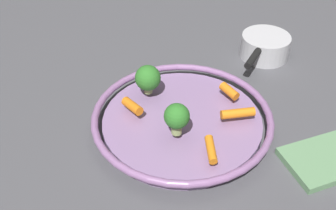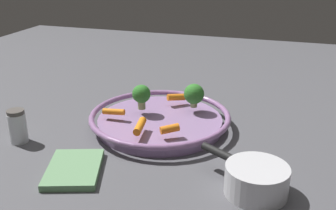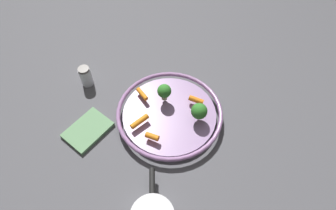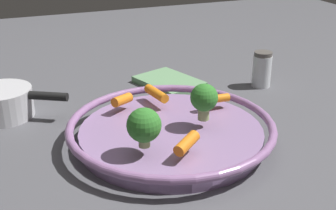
# 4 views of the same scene
# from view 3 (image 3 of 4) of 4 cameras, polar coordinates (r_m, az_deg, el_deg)

# --- Properties ---
(ground_plane) EXTENTS (2.20, 2.20, 0.00)m
(ground_plane) POSITION_cam_3_polar(r_m,az_deg,el_deg) (0.98, 0.28, -2.53)
(ground_plane) COLOR #4C4C51
(serving_bowl) EXTENTS (0.35, 0.35, 0.04)m
(serving_bowl) POSITION_cam_3_polar(r_m,az_deg,el_deg) (0.97, 0.28, -1.85)
(serving_bowl) COLOR #8E709E
(serving_bowl) RESTS_ON ground_plane
(baby_carrot_back) EXTENTS (0.04, 0.05, 0.02)m
(baby_carrot_back) POSITION_cam_3_polar(r_m,az_deg,el_deg) (0.89, -3.11, -6.17)
(baby_carrot_back) COLOR orange
(baby_carrot_back) RESTS_ON serving_bowl
(baby_carrot_near_rim) EXTENTS (0.07, 0.03, 0.02)m
(baby_carrot_near_rim) POSITION_cam_3_polar(r_m,az_deg,el_deg) (0.92, -5.59, -3.21)
(baby_carrot_near_rim) COLOR orange
(baby_carrot_near_rim) RESTS_ON serving_bowl
(baby_carrot_right) EXTENTS (0.04, 0.05, 0.02)m
(baby_carrot_right) POSITION_cam_3_polar(r_m,az_deg,el_deg) (0.97, 5.52, 0.99)
(baby_carrot_right) COLOR orange
(baby_carrot_right) RESTS_ON serving_bowl
(baby_carrot_center) EXTENTS (0.02, 0.06, 0.02)m
(baby_carrot_center) POSITION_cam_3_polar(r_m,az_deg,el_deg) (0.99, -5.08, 2.17)
(baby_carrot_center) COLOR orange
(baby_carrot_center) RESTS_ON serving_bowl
(broccoli_floret_large) EXTENTS (0.05, 0.05, 0.06)m
(broccoli_floret_large) POSITION_cam_3_polar(r_m,az_deg,el_deg) (0.91, 6.11, -1.24)
(broccoli_floret_large) COLOR #95AB66
(broccoli_floret_large) RESTS_ON serving_bowl
(broccoli_floret_mid) EXTENTS (0.05, 0.05, 0.06)m
(broccoli_floret_mid) POSITION_cam_3_polar(r_m,az_deg,el_deg) (0.95, -0.73, 2.66)
(broccoli_floret_mid) COLOR #95AB66
(broccoli_floret_mid) RESTS_ON serving_bowl
(salt_shaker) EXTENTS (0.04, 0.04, 0.08)m
(salt_shaker) POSITION_cam_3_polar(r_m,az_deg,el_deg) (1.08, -15.77, 5.43)
(salt_shaker) COLOR silver
(salt_shaker) RESTS_ON ground_plane
(dish_towel) EXTENTS (0.17, 0.14, 0.01)m
(dish_towel) POSITION_cam_3_polar(r_m,az_deg,el_deg) (0.99, -15.40, -4.74)
(dish_towel) COLOR #669366
(dish_towel) RESTS_ON ground_plane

